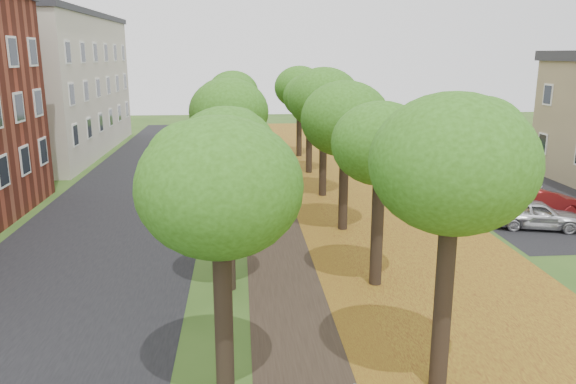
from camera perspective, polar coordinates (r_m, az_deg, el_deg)
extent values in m
cube|color=black|center=(27.67, -16.71, -2.28)|extent=(8.00, 70.00, 0.01)
cube|color=black|center=(27.13, -1.00, -1.99)|extent=(3.20, 70.00, 0.01)
cube|color=olive|center=(27.90, 9.30, -1.72)|extent=(7.50, 70.00, 0.01)
cube|color=black|center=(31.92, 23.81, -0.76)|extent=(9.00, 16.00, 0.01)
cylinder|color=black|center=(12.36, -6.55, -12.93)|extent=(0.40, 0.40, 3.73)
ellipsoid|color=#2C5A13|center=(11.34, -6.96, 0.60)|extent=(3.41, 3.41, 2.90)
cylinder|color=black|center=(17.92, -6.07, -4.26)|extent=(0.40, 0.40, 3.73)
ellipsoid|color=#2C5A13|center=(17.23, -6.32, 5.17)|extent=(3.41, 3.41, 2.90)
cylinder|color=black|center=(23.70, -5.83, 0.24)|extent=(0.40, 0.40, 3.73)
ellipsoid|color=#2C5A13|center=(23.18, -6.01, 7.40)|extent=(3.41, 3.41, 2.90)
cylinder|color=black|center=(29.56, -5.69, 2.98)|extent=(0.40, 0.40, 3.73)
ellipsoid|color=#2C5A13|center=(29.15, -5.83, 8.72)|extent=(3.41, 3.41, 2.90)
cylinder|color=black|center=(35.47, -5.59, 4.80)|extent=(0.40, 0.40, 3.73)
ellipsoid|color=#2C5A13|center=(35.13, -5.70, 9.59)|extent=(3.41, 3.41, 2.90)
cylinder|color=black|center=(41.41, -5.52, 6.10)|extent=(0.40, 0.40, 3.73)
ellipsoid|color=#2C5A13|center=(41.12, -5.62, 10.21)|extent=(3.41, 3.41, 2.90)
cylinder|color=black|center=(13.11, 15.41, -11.74)|extent=(0.40, 0.40, 3.73)
ellipsoid|color=#2C5A13|center=(12.15, 16.30, 1.03)|extent=(3.41, 3.41, 2.90)
cylinder|color=black|center=(18.44, 9.04, -3.83)|extent=(0.40, 0.40, 3.73)
ellipsoid|color=#2C5A13|center=(17.78, 9.40, 5.33)|extent=(3.41, 3.41, 2.90)
cylinder|color=black|center=(24.09, 5.65, 0.48)|extent=(0.40, 0.40, 3.73)
ellipsoid|color=#2C5A13|center=(23.59, 5.83, 7.52)|extent=(3.41, 3.41, 2.90)
cylinder|color=black|center=(29.88, 3.57, 3.13)|extent=(0.40, 0.40, 3.73)
ellipsoid|color=#2C5A13|center=(29.47, 3.65, 8.82)|extent=(3.41, 3.41, 2.90)
cylinder|color=black|center=(35.74, 2.16, 4.92)|extent=(0.40, 0.40, 3.73)
ellipsoid|color=#2C5A13|center=(35.40, 2.20, 9.68)|extent=(3.41, 3.41, 2.90)
cylinder|color=black|center=(41.64, 1.14, 6.21)|extent=(0.40, 0.40, 3.73)
ellipsoid|color=#2C5A13|center=(41.35, 1.16, 10.29)|extent=(3.41, 3.41, 2.90)
cube|color=beige|center=(46.65, -24.35, 9.70)|extent=(10.00, 20.00, 10.00)
cube|color=#2D2D33|center=(46.67, -25.01, 16.05)|extent=(10.30, 20.30, 0.40)
imported|color=#B9B8BD|center=(26.68, 23.89, -2.07)|extent=(4.02, 2.45, 1.28)
imported|color=maroon|center=(28.49, 24.03, -0.99)|extent=(4.45, 2.22, 1.40)
imported|color=#36353B|center=(29.51, 22.84, -0.44)|extent=(4.81, 2.28, 1.36)
imported|color=white|center=(32.52, 20.31, 1.05)|extent=(5.02, 2.47, 1.37)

